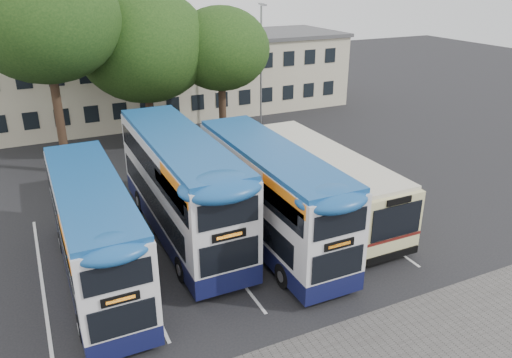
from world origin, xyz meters
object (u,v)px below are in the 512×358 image
Objects in this scene: bus_dd_left at (94,228)px; tree_right at (221,49)px; tree_left at (44,18)px; bus_single at (321,178)px; lamp_post at (261,60)px; tree_mid at (144,46)px; bus_dd_mid at (180,182)px; bus_dd_right at (270,191)px.

tree_right is at bearing 51.90° from bus_dd_left.
bus_dd_left is at bearing -90.54° from tree_left.
bus_dd_left is at bearing -172.54° from bus_single.
lamp_post is 9.01m from tree_mid.
bus_dd_mid is (-1.79, -12.43, -4.23)m from tree_mid.
bus_dd_mid is at bearing -120.04° from tree_right.
bus_dd_left is (-14.64, -15.80, -2.80)m from lamp_post.
tree_mid is at bearing 95.77° from bus_dd_right.
lamp_post is 17.37m from bus_dd_mid.
tree_left reaches higher than bus_dd_left.
bus_dd_right is at bearing -157.86° from bus_single.
bus_single is at bearing -6.82° from bus_dd_mid.
bus_dd_mid is at bearing -127.92° from lamp_post.
bus_dd_left reaches higher than bus_single.
tree_mid reaches higher than lamp_post.
bus_dd_left is 11.01m from bus_single.
bus_dd_mid reaches higher than bus_single.
bus_dd_left is at bearing -151.19° from bus_dd_mid.
tree_left is 15.81m from bus_dd_right.
bus_dd_left is 0.95× the size of bus_dd_right.
lamp_post is 0.87× the size of bus_dd_right.
tree_left is 1.17× the size of bus_dd_right.
lamp_post is 21.73m from bus_dd_left.
bus_single is (-3.73, -14.38, -3.25)m from lamp_post.
tree_right reaches higher than bus_dd_left.
tree_left is 10.79m from tree_right.
bus_dd_right is at bearing -59.96° from tree_left.
bus_dd_right is (7.35, -0.02, 0.12)m from bus_dd_left.
bus_single is at bearing -45.71° from tree_left.
tree_left is at bearing -167.15° from lamp_post.
bus_dd_mid reaches higher than bus_dd_right.
lamp_post is at bearing 65.26° from bus_dd_right.
tree_left is 1.10× the size of bus_dd_mid.
bus_dd_mid is at bearing -98.18° from tree_mid.
bus_single is (3.56, 1.45, -0.57)m from bus_dd_right.
tree_mid reaches higher than tree_right.
tree_left is 1.34× the size of tree_right.
tree_mid is (-8.78, -1.13, 1.70)m from lamp_post.
bus_dd_mid is 3.98m from bus_dd_right.
bus_dd_mid is 1.07× the size of bus_dd_right.
tree_right is at bearing 76.51° from bus_dd_right.
bus_dd_right reaches higher than bus_single.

